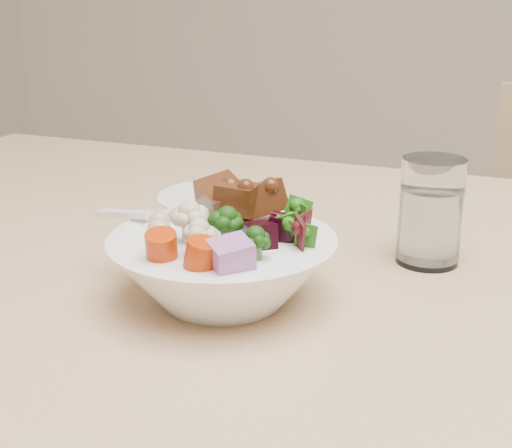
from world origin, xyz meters
name	(u,v)px	position (x,y,z in m)	size (l,w,h in m)	color
dining_table	(451,403)	(-0.30, 0.19, 0.74)	(1.85, 1.18, 0.82)	tan
food_bowl	(225,264)	(-0.50, 0.17, 0.85)	(0.20, 0.20, 0.11)	white
soup_spoon	(151,224)	(-0.58, 0.19, 0.88)	(0.10, 0.05, 0.02)	white
water_glass	(430,216)	(-0.33, 0.31, 0.87)	(0.06, 0.06, 0.11)	silver
side_bowl	(219,215)	(-0.56, 0.34, 0.84)	(0.14, 0.14, 0.05)	white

